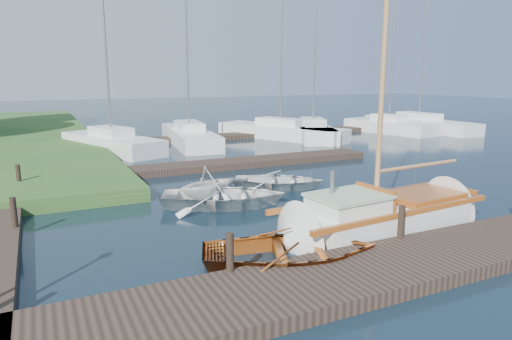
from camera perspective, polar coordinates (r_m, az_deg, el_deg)
name	(u,v)px	position (r m, az deg, el deg)	size (l,w,h in m)	color
ground	(256,206)	(15.01, 0.00, -4.49)	(160.00, 160.00, 0.00)	black
near_dock	(379,269)	(10.21, 15.16, -11.91)	(18.00, 2.20, 0.30)	black
far_dock	(234,163)	(21.55, -2.74, 0.83)	(14.00, 1.60, 0.30)	black
pontoon	(284,133)	(33.49, 3.49, 4.65)	(30.00, 1.60, 0.30)	black
mooring_post_1	(230,252)	(9.30, -3.28, -10.22)	(0.16, 0.16, 0.80)	black
mooring_post_2	(401,222)	(11.67, 17.70, -6.19)	(0.16, 0.16, 0.80)	black
mooring_post_4	(14,212)	(13.45, -28.03, -4.68)	(0.16, 0.16, 0.80)	black
mooring_post_5	(18,176)	(18.33, -27.56, -0.63)	(0.16, 0.16, 0.80)	black
sailboat	(385,218)	(13.12, 15.79, -5.75)	(7.29, 2.54, 9.83)	silver
dinghy	(291,247)	(10.40, 4.42, -9.53)	(2.83, 3.97, 0.82)	#923F13
tender_a	(224,193)	(14.95, -4.06, -2.92)	(2.89, 4.05, 0.84)	silver
tender_b	(209,181)	(15.87, -5.86, -1.33)	(2.05, 2.38, 1.25)	silver
tender_c	(278,179)	(17.37, 2.82, -1.09)	(2.43, 3.40, 0.71)	silver
marina_boat_0	(112,142)	(27.07, -17.61, 3.40)	(4.85, 8.01, 10.73)	silver
marina_boat_1	(189,135)	(29.20, -8.34, 4.35)	(3.26, 9.36, 9.90)	silver
marina_boat_3	(280,130)	(31.48, 3.07, 4.99)	(6.06, 9.71, 11.86)	silver
marina_boat_4	(313,130)	(31.67, 7.11, 4.95)	(4.99, 7.69, 9.94)	silver
marina_boat_6	(389,125)	(36.18, 16.26, 5.40)	(3.42, 7.43, 10.40)	silver
marina_boat_7	(419,123)	(38.64, 19.65, 5.53)	(2.43, 10.32, 11.00)	silver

